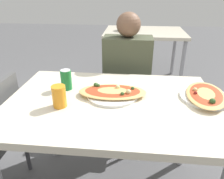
{
  "coord_description": "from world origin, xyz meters",
  "views": [
    {
      "loc": [
        0.11,
        -1.07,
        1.35
      ],
      "look_at": [
        0.0,
        0.02,
        0.82
      ],
      "focal_mm": 35.0,
      "sensor_mm": 36.0,
      "label": 1
    }
  ],
  "objects_px": {
    "dining_table": "(111,113)",
    "chair_far_seated": "(127,89)",
    "person_seated": "(127,74)",
    "pizza_main": "(113,92)",
    "drink_glass": "(59,96)",
    "pizza_second": "(206,96)",
    "soda_can": "(66,80)"
  },
  "relations": [
    {
      "from": "pizza_main",
      "to": "soda_can",
      "type": "distance_m",
      "value": 0.3
    },
    {
      "from": "chair_far_seated",
      "to": "drink_glass",
      "type": "xyz_separation_m",
      "value": [
        -0.33,
        -0.82,
        0.34
      ]
    },
    {
      "from": "dining_table",
      "to": "pizza_second",
      "type": "height_order",
      "value": "pizza_second"
    },
    {
      "from": "chair_far_seated",
      "to": "pizza_main",
      "type": "height_order",
      "value": "chair_far_seated"
    },
    {
      "from": "dining_table",
      "to": "person_seated",
      "type": "height_order",
      "value": "person_seated"
    },
    {
      "from": "person_seated",
      "to": "pizza_main",
      "type": "bearing_deg",
      "value": 83.65
    },
    {
      "from": "pizza_second",
      "to": "person_seated",
      "type": "bearing_deg",
      "value": 130.55
    },
    {
      "from": "chair_far_seated",
      "to": "pizza_second",
      "type": "height_order",
      "value": "chair_far_seated"
    },
    {
      "from": "dining_table",
      "to": "person_seated",
      "type": "distance_m",
      "value": 0.63
    },
    {
      "from": "dining_table",
      "to": "drink_glass",
      "type": "height_order",
      "value": "drink_glass"
    },
    {
      "from": "chair_far_seated",
      "to": "person_seated",
      "type": "height_order",
      "value": "person_seated"
    },
    {
      "from": "dining_table",
      "to": "person_seated",
      "type": "bearing_deg",
      "value": 83.98
    },
    {
      "from": "chair_far_seated",
      "to": "soda_can",
      "type": "height_order",
      "value": "soda_can"
    },
    {
      "from": "drink_glass",
      "to": "pizza_second",
      "type": "bearing_deg",
      "value": 11.93
    },
    {
      "from": "dining_table",
      "to": "pizza_main",
      "type": "bearing_deg",
      "value": 86.88
    },
    {
      "from": "person_seated",
      "to": "soda_can",
      "type": "height_order",
      "value": "person_seated"
    },
    {
      "from": "pizza_second",
      "to": "soda_can",
      "type": "bearing_deg",
      "value": 176.91
    },
    {
      "from": "chair_far_seated",
      "to": "drink_glass",
      "type": "distance_m",
      "value": 0.95
    },
    {
      "from": "chair_far_seated",
      "to": "drink_glass",
      "type": "bearing_deg",
      "value": 67.99
    },
    {
      "from": "dining_table",
      "to": "drink_glass",
      "type": "xyz_separation_m",
      "value": [
        -0.27,
        -0.09,
        0.14
      ]
    },
    {
      "from": "dining_table",
      "to": "chair_far_seated",
      "type": "relative_size",
      "value": 1.41
    },
    {
      "from": "drink_glass",
      "to": "pizza_second",
      "type": "distance_m",
      "value": 0.82
    },
    {
      "from": "soda_can",
      "to": "drink_glass",
      "type": "xyz_separation_m",
      "value": [
        0.02,
        -0.21,
        -0.0
      ]
    },
    {
      "from": "pizza_main",
      "to": "pizza_second",
      "type": "relative_size",
      "value": 1.04
    },
    {
      "from": "person_seated",
      "to": "dining_table",
      "type": "bearing_deg",
      "value": 83.98
    },
    {
      "from": "pizza_second",
      "to": "chair_far_seated",
      "type": "bearing_deg",
      "value": 125.47
    },
    {
      "from": "dining_table",
      "to": "person_seated",
      "type": "relative_size",
      "value": 1.01
    },
    {
      "from": "pizza_main",
      "to": "pizza_second",
      "type": "height_order",
      "value": "pizza_second"
    },
    {
      "from": "person_seated",
      "to": "drink_glass",
      "type": "bearing_deg",
      "value": 65.0
    },
    {
      "from": "pizza_main",
      "to": "pizza_second",
      "type": "xyz_separation_m",
      "value": [
        0.53,
        0.02,
        -0.0
      ]
    },
    {
      "from": "soda_can",
      "to": "drink_glass",
      "type": "height_order",
      "value": "soda_can"
    },
    {
      "from": "dining_table",
      "to": "chair_far_seated",
      "type": "xyz_separation_m",
      "value": [
        0.07,
        0.73,
        -0.2
      ]
    }
  ]
}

